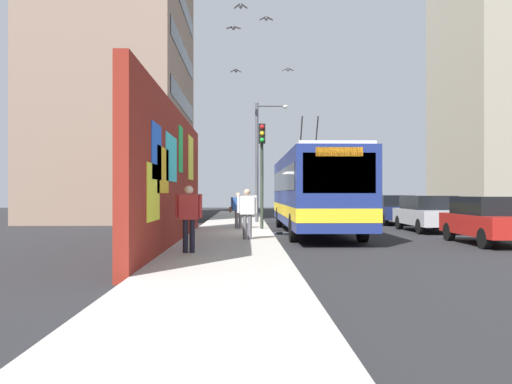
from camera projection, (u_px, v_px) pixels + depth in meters
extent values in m
plane|color=#232326|center=(272.00, 236.00, 20.57)|extent=(80.00, 80.00, 0.00)
cube|color=#ADA8A0|center=(232.00, 234.00, 20.54)|extent=(48.00, 3.20, 0.15)
cube|color=maroon|center=(173.00, 178.00, 16.42)|extent=(13.83, 0.30, 4.36)
cube|color=yellow|center=(163.00, 170.00, 13.38)|extent=(1.86, 0.02, 1.18)
cube|color=yellow|center=(154.00, 192.00, 12.01)|extent=(1.61, 0.02, 1.33)
cube|color=blue|center=(157.00, 152.00, 12.43)|extent=(1.32, 0.02, 1.35)
cube|color=yellow|center=(191.00, 158.00, 20.19)|extent=(1.73, 0.02, 1.68)
cube|color=green|center=(181.00, 149.00, 17.05)|extent=(1.00, 0.02, 1.53)
cube|color=#33D8E5|center=(172.00, 158.00, 14.93)|extent=(2.13, 0.02, 1.33)
cube|color=gray|center=(120.00, 61.00, 33.45)|extent=(13.42, 8.19, 20.44)
cube|color=black|center=(183.00, 151.00, 33.52)|extent=(11.41, 0.04, 1.10)
cube|color=black|center=(183.00, 102.00, 33.53)|extent=(11.41, 0.04, 1.10)
cube|color=black|center=(183.00, 53.00, 33.53)|extent=(11.41, 0.04, 1.10)
cube|color=black|center=(183.00, 3.00, 33.54)|extent=(11.41, 0.04, 1.10)
cube|color=#9E937F|center=(505.00, 79.00, 35.94)|extent=(9.86, 7.58, 19.24)
cube|color=navy|center=(314.00, 190.00, 21.69)|extent=(11.94, 2.63, 2.75)
cube|color=silver|center=(314.00, 156.00, 21.69)|extent=(11.46, 2.42, 0.12)
cube|color=yellow|center=(314.00, 210.00, 21.69)|extent=(11.96, 2.65, 0.44)
cube|color=black|center=(339.00, 173.00, 15.74)|extent=(0.04, 2.23, 1.24)
cube|color=black|center=(314.00, 180.00, 21.69)|extent=(10.99, 2.66, 0.88)
cube|color=orange|center=(339.00, 152.00, 15.75)|extent=(0.06, 1.44, 0.28)
cylinder|color=black|center=(316.00, 140.00, 23.49)|extent=(1.43, 0.06, 2.00)
cylinder|color=black|center=(301.00, 140.00, 23.48)|extent=(1.43, 0.06, 2.00)
cylinder|color=black|center=(362.00, 228.00, 17.89)|extent=(1.00, 0.28, 1.00)
cylinder|color=black|center=(294.00, 228.00, 17.84)|extent=(1.00, 0.28, 1.00)
cylinder|color=black|center=(327.00, 217.00, 25.53)|extent=(1.00, 0.28, 1.00)
cylinder|color=black|center=(279.00, 217.00, 25.48)|extent=(1.00, 0.28, 1.00)
cube|color=#B21E19|center=(490.00, 225.00, 17.04)|extent=(4.13, 1.82, 0.66)
cube|color=black|center=(489.00, 206.00, 17.12)|extent=(2.48, 1.64, 0.60)
cylinder|color=black|center=(485.00, 238.00, 15.66)|extent=(0.64, 0.22, 0.64)
cylinder|color=black|center=(494.00, 232.00, 18.42)|extent=(0.64, 0.22, 0.64)
cylinder|color=black|center=(449.00, 232.00, 18.39)|extent=(0.64, 0.22, 0.64)
cube|color=#B7B7BC|center=(429.00, 217.00, 22.76)|extent=(4.42, 1.92, 0.66)
cube|color=black|center=(428.00, 202.00, 22.85)|extent=(2.65, 1.73, 0.60)
cylinder|color=black|center=(462.00, 226.00, 21.32)|extent=(0.64, 0.22, 0.64)
cylinder|color=black|center=(420.00, 226.00, 21.28)|extent=(0.64, 0.22, 0.64)
cylinder|color=black|center=(436.00, 222.00, 24.23)|extent=(0.64, 0.22, 0.64)
cylinder|color=black|center=(399.00, 222.00, 24.20)|extent=(0.64, 0.22, 0.64)
cube|color=navy|center=(393.00, 212.00, 28.19)|extent=(4.26, 1.88, 0.66)
cube|color=black|center=(393.00, 201.00, 28.28)|extent=(2.56, 1.69, 0.60)
cylinder|color=black|center=(417.00, 220.00, 26.80)|extent=(0.64, 0.22, 0.64)
cylinder|color=black|center=(385.00, 220.00, 26.77)|extent=(0.64, 0.22, 0.64)
cylinder|color=black|center=(401.00, 217.00, 29.62)|extent=(0.64, 0.22, 0.64)
cylinder|color=black|center=(372.00, 217.00, 29.58)|extent=(0.64, 0.22, 0.64)
cube|color=white|center=(366.00, 209.00, 34.43)|extent=(4.07, 1.84, 0.66)
cube|color=black|center=(366.00, 199.00, 34.52)|extent=(2.44, 1.66, 0.60)
cylinder|color=black|center=(384.00, 215.00, 33.11)|extent=(0.64, 0.22, 0.64)
cylinder|color=black|center=(359.00, 215.00, 33.07)|extent=(0.64, 0.22, 0.64)
cylinder|color=black|center=(374.00, 213.00, 35.79)|extent=(0.64, 0.22, 0.64)
cylinder|color=black|center=(350.00, 213.00, 35.76)|extent=(0.64, 0.22, 0.64)
cylinder|color=#1E1E2D|center=(192.00, 236.00, 13.37)|extent=(0.14, 0.14, 0.86)
cylinder|color=#1E1E2D|center=(185.00, 236.00, 13.37)|extent=(0.14, 0.14, 0.86)
cube|color=#BF3333|center=(189.00, 207.00, 13.37)|extent=(0.22, 0.50, 0.64)
cylinder|color=#BF3333|center=(200.00, 206.00, 13.38)|extent=(0.09, 0.09, 0.61)
cylinder|color=#BF3333|center=(177.00, 206.00, 13.36)|extent=(0.09, 0.09, 0.61)
sphere|color=beige|center=(189.00, 190.00, 13.37)|extent=(0.23, 0.23, 0.23)
cylinder|color=#595960|center=(250.00, 227.00, 17.28)|extent=(0.14, 0.14, 0.83)
cylinder|color=#595960|center=(245.00, 227.00, 17.28)|extent=(0.14, 0.14, 0.83)
cube|color=silver|center=(247.00, 205.00, 17.28)|extent=(0.22, 0.49, 0.62)
cylinder|color=silver|center=(256.00, 204.00, 17.29)|extent=(0.09, 0.09, 0.59)
cylinder|color=silver|center=(238.00, 204.00, 17.28)|extent=(0.09, 0.09, 0.59)
sphere|color=tan|center=(247.00, 192.00, 17.28)|extent=(0.23, 0.23, 0.23)
cylinder|color=#595960|center=(240.00, 220.00, 22.54)|extent=(0.14, 0.14, 0.77)
cylinder|color=#595960|center=(236.00, 220.00, 22.54)|extent=(0.14, 0.14, 0.77)
cube|color=#264C99|center=(238.00, 204.00, 22.54)|extent=(0.22, 0.45, 0.58)
cylinder|color=#264C99|center=(245.00, 203.00, 22.55)|extent=(0.09, 0.09, 0.55)
cylinder|color=#264C99|center=(232.00, 203.00, 22.54)|extent=(0.09, 0.09, 0.55)
sphere|color=tan|center=(238.00, 195.00, 22.54)|extent=(0.21, 0.21, 0.21)
cube|color=#593319|center=(230.00, 210.00, 22.53)|extent=(0.14, 0.10, 0.24)
cylinder|color=#2D382D|center=(262.00, 176.00, 22.32)|extent=(0.14, 0.14, 4.53)
cube|color=black|center=(262.00, 134.00, 22.10)|extent=(0.20, 0.28, 0.84)
sphere|color=red|center=(262.00, 127.00, 21.99)|extent=(0.18, 0.18, 0.18)
sphere|color=yellow|center=(262.00, 133.00, 21.99)|extent=(0.18, 0.18, 0.18)
sphere|color=green|center=(262.00, 140.00, 21.99)|extent=(0.18, 0.18, 0.18)
cylinder|color=#4C4C51|center=(257.00, 162.00, 27.72)|extent=(0.18, 0.18, 6.37)
cylinder|color=#4C4C51|center=(271.00, 106.00, 27.74)|extent=(0.10, 1.54, 0.10)
ellipsoid|color=silver|center=(285.00, 107.00, 27.76)|extent=(0.44, 0.28, 0.20)
ellipsoid|color=slate|center=(288.00, 70.00, 24.22)|extent=(0.32, 0.14, 0.12)
cube|color=slate|center=(291.00, 69.00, 24.22)|extent=(0.20, 0.26, 0.13)
cube|color=slate|center=(285.00, 69.00, 24.22)|extent=(0.20, 0.26, 0.13)
ellipsoid|color=slate|center=(241.00, 7.00, 19.84)|extent=(0.32, 0.14, 0.12)
cube|color=slate|center=(244.00, 6.00, 19.85)|extent=(0.20, 0.24, 0.18)
cube|color=slate|center=(237.00, 6.00, 19.84)|extent=(0.20, 0.24, 0.18)
ellipsoid|color=slate|center=(234.00, 28.00, 19.89)|extent=(0.32, 0.14, 0.12)
cube|color=slate|center=(237.00, 27.00, 19.89)|extent=(0.20, 0.28, 0.09)
cube|color=slate|center=(230.00, 27.00, 19.89)|extent=(0.20, 0.28, 0.09)
ellipsoid|color=#47474C|center=(236.00, 71.00, 26.19)|extent=(0.32, 0.14, 0.12)
cube|color=#47474C|center=(239.00, 71.00, 26.19)|extent=(0.20, 0.25, 0.16)
cube|color=#47474C|center=(233.00, 71.00, 26.19)|extent=(0.20, 0.25, 0.16)
ellipsoid|color=slate|center=(266.00, 19.00, 20.66)|extent=(0.32, 0.14, 0.12)
cube|color=slate|center=(270.00, 18.00, 20.66)|extent=(0.20, 0.26, 0.14)
cube|color=slate|center=(263.00, 18.00, 20.65)|extent=(0.20, 0.26, 0.14)
cylinder|color=black|center=(285.00, 233.00, 21.67)|extent=(1.47, 1.47, 0.00)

